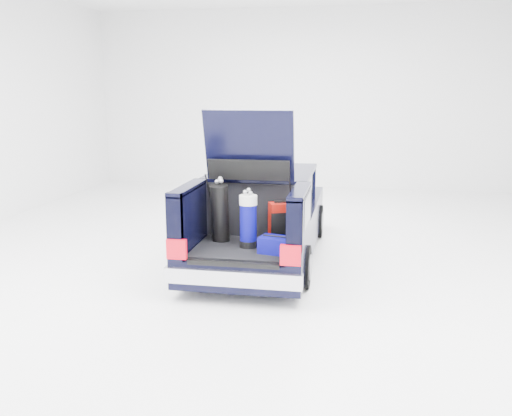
% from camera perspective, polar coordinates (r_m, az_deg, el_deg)
% --- Properties ---
extents(ground, '(14.00, 14.00, 0.00)m').
position_cam_1_polar(ground, '(9.11, 0.57, -5.16)').
color(ground, white).
rests_on(ground, ground).
extents(car, '(1.87, 4.65, 2.47)m').
position_cam_1_polar(car, '(9.03, 0.69, -0.88)').
color(car, black).
rests_on(car, ground).
extents(red_suitcase, '(0.42, 0.36, 0.59)m').
position_cam_1_polar(red_suitcase, '(7.77, 2.74, -1.49)').
color(red_suitcase, '#7E0A04').
rests_on(red_suitcase, car).
extents(black_golf_bag, '(0.27, 0.36, 0.93)m').
position_cam_1_polar(black_golf_bag, '(7.73, -3.80, -0.51)').
color(black_golf_bag, black).
rests_on(black_golf_bag, car).
extents(blue_golf_bag, '(0.27, 0.27, 0.83)m').
position_cam_1_polar(blue_golf_bag, '(7.43, -0.82, -1.34)').
color(blue_golf_bag, black).
rests_on(blue_golf_bag, car).
extents(blue_duffel, '(0.50, 0.38, 0.24)m').
position_cam_1_polar(blue_duffel, '(7.23, 2.21, -3.91)').
color(blue_duffel, '#070469').
rests_on(blue_duffel, car).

